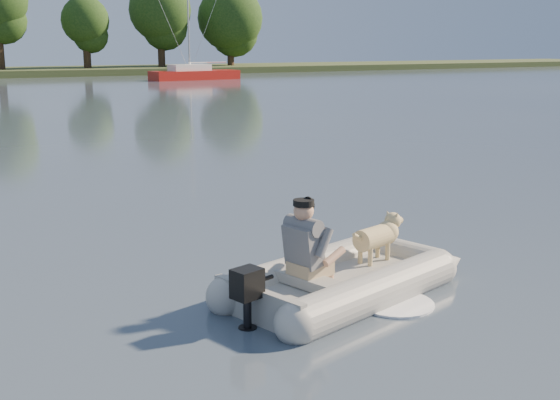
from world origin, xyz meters
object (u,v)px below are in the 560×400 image
dog (374,241)px  sailboat (194,74)px  dinghy (346,246)px  man (305,242)px

dog → sailboat: size_ratio=0.09×
dinghy → dog: dinghy is taller
dog → dinghy: bearing=-175.4°
man → dog: (1.22, 0.37, -0.25)m
man → dog: bearing=-0.0°
dog → sailboat: sailboat is taller
dinghy → dog: 0.62m
man → sailboat: 50.08m
dinghy → man: bearing=175.8°
man → sailboat: sailboat is taller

